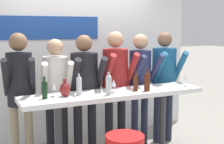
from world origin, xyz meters
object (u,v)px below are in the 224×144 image
at_px(wine_bottle_1, 136,82).
at_px(decorative_vase, 65,89).
at_px(person_left, 56,86).
at_px(wine_glass_2, 54,86).
at_px(wine_bottle_2, 79,85).
at_px(wine_glass_1, 114,83).
at_px(tasting_table, 115,104).
at_px(wine_bottle_4, 109,84).
at_px(wine_bottle_0, 147,81).
at_px(wine_bottle_3, 45,89).
at_px(person_center_right, 140,77).
at_px(wine_glass_0, 186,78).
at_px(person_center_left, 85,83).
at_px(person_right, 164,75).
at_px(person_center, 116,78).
at_px(person_far_left, 20,85).

xyz_separation_m(wine_bottle_1, decorative_vase, (-0.94, 0.07, -0.04)).
distance_m(person_left, wine_glass_2, 0.48).
relative_size(person_left, wine_bottle_2, 5.97).
relative_size(wine_glass_1, decorative_vase, 0.80).
bearing_deg(wine_bottle_1, wine_glass_1, 178.02).
bearing_deg(wine_glass_2, tasting_table, -4.59).
distance_m(wine_bottle_4, decorative_vase, 0.54).
distance_m(wine_bottle_0, wine_bottle_1, 0.15).
bearing_deg(wine_bottle_0, tasting_table, 163.42).
xyz_separation_m(tasting_table, wine_bottle_1, (0.28, -0.06, 0.29)).
height_order(tasting_table, wine_bottle_1, wine_bottle_1).
distance_m(wine_bottle_4, wine_glass_2, 0.67).
distance_m(person_left, wine_bottle_0, 1.23).
bearing_deg(wine_bottle_3, wine_bottle_1, -2.76).
bearing_deg(wine_bottle_0, wine_bottle_3, 174.65).
relative_size(person_center_right, wine_glass_0, 9.93).
relative_size(person_center_left, person_center_right, 1.00).
bearing_deg(tasting_table, wine_glass_2, 175.41).
bearing_deg(wine_glass_0, decorative_vase, 176.00).
bearing_deg(tasting_table, decorative_vase, 178.91).
bearing_deg(wine_bottle_4, wine_bottle_2, 156.45).
height_order(person_right, wine_glass_0, person_right).
bearing_deg(person_center_right, wine_glass_0, -60.32).
xyz_separation_m(person_center_left, person_center, (0.48, 0.00, 0.03)).
xyz_separation_m(person_right, wine_glass_2, (-1.91, -0.45, 0.05)).
height_order(person_center_left, wine_bottle_1, person_center_left).
distance_m(person_far_left, wine_bottle_4, 1.15).
height_order(tasting_table, person_left, person_left).
bearing_deg(wine_bottle_3, person_right, 14.04).
height_order(person_far_left, decorative_vase, person_far_left).
xyz_separation_m(tasting_table, decorative_vase, (-0.66, 0.01, 0.25)).
bearing_deg(person_right, person_center, -171.65).
bearing_deg(person_center_right, wine_bottle_3, -167.28).
bearing_deg(wine_bottle_0, wine_bottle_2, 170.96).
bearing_deg(wine_bottle_2, person_right, 17.03).
bearing_deg(wine_bottle_0, person_center_left, 139.88).
relative_size(wine_bottle_0, decorative_vase, 1.33).
height_order(tasting_table, wine_bottle_0, wine_bottle_0).
bearing_deg(person_center, person_right, 5.37).
relative_size(person_center_left, wine_bottle_4, 5.72).
height_order(person_center, wine_bottle_0, person_center).
bearing_deg(wine_glass_2, decorative_vase, -21.82).
height_order(person_right, decorative_vase, person_right).
xyz_separation_m(wine_glass_1, decorative_vase, (-0.62, 0.06, -0.04)).
bearing_deg(person_center_left, wine_bottle_2, -115.85).
xyz_separation_m(person_left, wine_glass_0, (1.69, -0.61, 0.09)).
height_order(wine_bottle_3, decorative_vase, wine_bottle_3).
bearing_deg(person_center_left, person_right, 5.44).
relative_size(person_left, person_right, 0.96).
bearing_deg(wine_bottle_2, wine_glass_0, -4.70).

